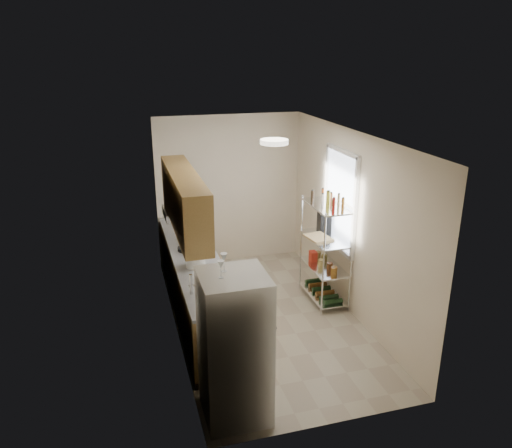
{
  "coord_description": "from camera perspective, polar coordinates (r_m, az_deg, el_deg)",
  "views": [
    {
      "loc": [
        -1.84,
        -5.95,
        3.62
      ],
      "look_at": [
        -0.07,
        0.25,
        1.35
      ],
      "focal_mm": 35.0,
      "sensor_mm": 36.0,
      "label": 1
    }
  ],
  "objects": [
    {
      "name": "frying_pan_large",
      "position": [
        7.19,
        -7.88,
        -2.81
      ],
      "size": [
        0.36,
        0.36,
        0.05
      ],
      "primitive_type": "cylinder",
      "rotation": [
        0.0,
        0.0,
        0.42
      ],
      "color": "black",
      "rests_on": "counter_run"
    },
    {
      "name": "range_hood",
      "position": [
        7.26,
        -8.5,
        1.3
      ],
      "size": [
        0.5,
        0.6,
        0.12
      ],
      "primitive_type": "cube",
      "color": "#B7BABC",
      "rests_on": "room"
    },
    {
      "name": "espresso_machine",
      "position": [
        7.63,
        7.81,
        0.42
      ],
      "size": [
        0.21,
        0.28,
        0.3
      ],
      "primitive_type": "cube",
      "rotation": [
        0.0,
        0.0,
        -0.18
      ],
      "color": "black",
      "rests_on": "bakers_rack"
    },
    {
      "name": "upper_cabinets",
      "position": [
        6.37,
        -8.19,
        2.7
      ],
      "size": [
        0.33,
        2.2,
        0.72
      ],
      "primitive_type": "cube",
      "color": "#AA8648",
      "rests_on": "room"
    },
    {
      "name": "refrigerator",
      "position": [
        5.15,
        -2.47,
        -13.92
      ],
      "size": [
        0.66,
        0.66,
        1.59
      ],
      "primitive_type": "cube",
      "color": "silver",
      "rests_on": "ground"
    },
    {
      "name": "cutting_board",
      "position": [
        7.31,
        7.15,
        -1.54
      ],
      "size": [
        0.36,
        0.43,
        0.03
      ],
      "primitive_type": "cube",
      "rotation": [
        0.0,
        0.0,
        0.15
      ],
      "color": "tan",
      "rests_on": "bakers_rack"
    },
    {
      "name": "room",
      "position": [
        6.65,
        1.17,
        -1.01
      ],
      "size": [
        2.52,
        4.42,
        2.62
      ],
      "color": "#B0A68F",
      "rests_on": "ground"
    },
    {
      "name": "wine_glass_a",
      "position": [
        4.8,
        -3.68,
        -4.41
      ],
      "size": [
        0.07,
        0.07,
        0.19
      ],
      "primitive_type": null,
      "color": "silver",
      "rests_on": "refrigerator"
    },
    {
      "name": "storage_bag",
      "position": [
        7.65,
        6.54,
        -3.67
      ],
      "size": [
        0.1,
        0.14,
        0.15
      ],
      "primitive_type": "cube",
      "rotation": [
        0.0,
        0.0,
        -0.03
      ],
      "color": "#B62816",
      "rests_on": "bakers_rack"
    },
    {
      "name": "frying_pan_small",
      "position": [
        7.4,
        -7.92,
        -2.19
      ],
      "size": [
        0.22,
        0.22,
        0.04
      ],
      "primitive_type": "cylinder",
      "rotation": [
        0.0,
        0.0,
        -0.05
      ],
      "color": "black",
      "rests_on": "counter_run"
    },
    {
      "name": "ceiling_dome",
      "position": [
        6.04,
        2.1,
        9.38
      ],
      "size": [
        0.34,
        0.34,
        0.05
      ],
      "primitive_type": "cylinder",
      "color": "white",
      "rests_on": "room"
    },
    {
      "name": "bakers_rack",
      "position": [
        7.31,
        8.03,
        -0.87
      ],
      "size": [
        0.45,
        0.9,
        1.73
      ],
      "color": "silver",
      "rests_on": "ground"
    },
    {
      "name": "window",
      "position": [
        7.31,
        9.6,
        2.69
      ],
      "size": [
        0.06,
        1.0,
        1.46
      ],
      "primitive_type": "cube",
      "color": "white",
      "rests_on": "room"
    },
    {
      "name": "counter_run",
      "position": [
        7.2,
        -6.98,
        -6.86
      ],
      "size": [
        0.63,
        3.51,
        0.9
      ],
      "color": "#AA8648",
      "rests_on": "ground"
    },
    {
      "name": "rice_cooker",
      "position": [
        6.62,
        -6.92,
        -4.04
      ],
      "size": [
        0.25,
        0.25,
        0.21
      ],
      "primitive_type": "cylinder",
      "color": "silver",
      "rests_on": "counter_run"
    },
    {
      "name": "wine_glass_b",
      "position": [
        4.68,
        -4.04,
        -5.18
      ],
      "size": [
        0.06,
        0.06,
        0.18
      ],
      "primitive_type": null,
      "color": "silver",
      "rests_on": "refrigerator"
    }
  ]
}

